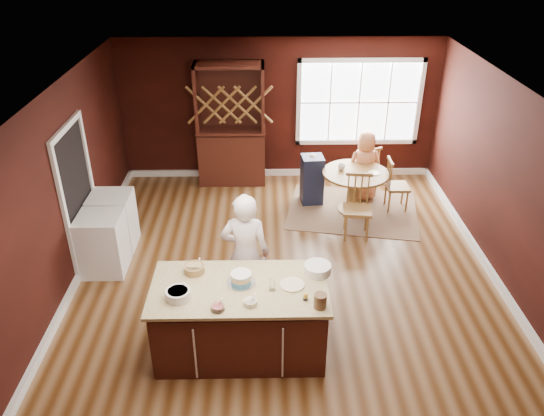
{
  "coord_description": "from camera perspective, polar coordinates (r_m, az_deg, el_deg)",
  "views": [
    {
      "loc": [
        -0.32,
        -6.18,
        4.59
      ],
      "look_at": [
        -0.2,
        0.21,
        1.05
      ],
      "focal_mm": 35.0,
      "sensor_mm": 36.0,
      "label": 1
    }
  ],
  "objects": [
    {
      "name": "room_shell",
      "position": [
        6.98,
        1.68,
        1.35
      ],
      "size": [
        7.0,
        7.0,
        7.0
      ],
      "color": "brown",
      "rests_on": "ground"
    },
    {
      "name": "window",
      "position": [
        10.29,
        9.34,
        11.15
      ],
      "size": [
        2.36,
        0.1,
        1.66
      ],
      "primitive_type": null,
      "color": "white",
      "rests_on": "room_shell"
    },
    {
      "name": "doorway",
      "position": [
        8.11,
        -20.04,
        1.02
      ],
      "size": [
        0.08,
        1.26,
        2.13
      ],
      "primitive_type": null,
      "color": "white",
      "rests_on": "room_shell"
    },
    {
      "name": "kitchen_island",
      "position": [
        6.35,
        -3.42,
        -11.92
      ],
      "size": [
        2.01,
        1.05,
        0.92
      ],
      "color": "#3E170F",
      "rests_on": "ground"
    },
    {
      "name": "dining_table",
      "position": [
        9.25,
        8.89,
        2.63
      ],
      "size": [
        1.13,
        1.13,
        0.75
      ],
      "color": "brown",
      "rests_on": "ground"
    },
    {
      "name": "baker",
      "position": [
        6.69,
        -2.87,
        -5.02
      ],
      "size": [
        0.65,
        0.46,
        1.7
      ],
      "primitive_type": "imported",
      "rotation": [
        0.0,
        0.0,
        3.06
      ],
      "color": "silver",
      "rests_on": "ground"
    },
    {
      "name": "layer_cake",
      "position": [
        6.06,
        -3.35,
        -7.55
      ],
      "size": [
        0.33,
        0.33,
        0.14
      ],
      "primitive_type": null,
      "color": "white",
      "rests_on": "kitchen_island"
    },
    {
      "name": "bowl_blue",
      "position": [
        5.93,
        -10.07,
        -9.13
      ],
      "size": [
        0.27,
        0.27,
        0.11
      ],
      "primitive_type": "cylinder",
      "color": "silver",
      "rests_on": "kitchen_island"
    },
    {
      "name": "bowl_yellow",
      "position": [
        6.3,
        -8.36,
        -6.49
      ],
      "size": [
        0.24,
        0.24,
        0.09
      ],
      "primitive_type": "cylinder",
      "color": "olive",
      "rests_on": "kitchen_island"
    },
    {
      "name": "bowl_pink",
      "position": [
        5.73,
        -5.86,
        -10.63
      ],
      "size": [
        0.15,
        0.15,
        0.06
      ],
      "primitive_type": "cylinder",
      "color": "silver",
      "rests_on": "kitchen_island"
    },
    {
      "name": "bowl_olive",
      "position": [
        5.78,
        -2.35,
        -10.12
      ],
      "size": [
        0.15,
        0.15,
        0.06
      ],
      "primitive_type": "cylinder",
      "color": "beige",
      "rests_on": "kitchen_island"
    },
    {
      "name": "drinking_glass",
      "position": [
        5.94,
        0.02,
        -8.24
      ],
      "size": [
        0.08,
        0.08,
        0.15
      ],
      "primitive_type": "cylinder",
      "color": "silver",
      "rests_on": "kitchen_island"
    },
    {
      "name": "dinner_plate",
      "position": [
        6.05,
        2.18,
        -8.24
      ],
      "size": [
        0.28,
        0.28,
        0.02
      ],
      "primitive_type": "cylinder",
      "color": "beige",
      "rests_on": "kitchen_island"
    },
    {
      "name": "white_tub",
      "position": [
        6.24,
        4.92,
        -6.53
      ],
      "size": [
        0.32,
        0.32,
        0.11
      ],
      "primitive_type": "cylinder",
      "color": "silver",
      "rests_on": "kitchen_island"
    },
    {
      "name": "stoneware_crock",
      "position": [
        5.73,
        5.21,
        -9.93
      ],
      "size": [
        0.14,
        0.14,
        0.17
      ],
      "primitive_type": "cylinder",
      "color": "#483121",
      "rests_on": "kitchen_island"
    },
    {
      "name": "toy_figurine",
      "position": [
        5.83,
        3.62,
        -9.51
      ],
      "size": [
        0.05,
        0.05,
        0.09
      ],
      "primitive_type": null,
      "color": "gold",
      "rests_on": "kitchen_island"
    },
    {
      "name": "rug",
      "position": [
        9.49,
        8.65,
        -0.23
      ],
      "size": [
        2.5,
        2.09,
        0.01
      ],
      "primitive_type": "cube",
      "rotation": [
        0.0,
        0.0,
        -0.19
      ],
      "color": "brown",
      "rests_on": "ground"
    },
    {
      "name": "chair_east",
      "position": [
        9.49,
        13.36,
        2.5
      ],
      "size": [
        0.38,
        0.4,
        0.96
      ],
      "primitive_type": null,
      "rotation": [
        0.0,
        0.0,
        1.58
      ],
      "color": "brown",
      "rests_on": "ground"
    },
    {
      "name": "chair_south",
      "position": [
        8.51,
        9.17,
        0.07
      ],
      "size": [
        0.49,
        0.47,
        1.06
      ],
      "primitive_type": null,
      "rotation": [
        0.0,
        0.0,
        -0.12
      ],
      "color": "brown",
      "rests_on": "ground"
    },
    {
      "name": "chair_north",
      "position": [
        9.96,
        10.02,
        4.14
      ],
      "size": [
        0.54,
        0.53,
        0.96
      ],
      "primitive_type": null,
      "rotation": [
        0.0,
        0.0,
        3.65
      ],
      "color": "brown",
      "rests_on": "ground"
    },
    {
      "name": "seated_woman",
      "position": [
        9.67,
        9.92,
        4.5
      ],
      "size": [
        0.67,
        0.48,
        1.3
      ],
      "primitive_type": "imported",
      "rotation": [
        0.0,
        0.0,
        3.25
      ],
      "color": "#E08758",
      "rests_on": "ground"
    },
    {
      "name": "high_chair",
      "position": [
        9.5,
        4.32,
        3.17
      ],
      "size": [
        0.41,
        0.41,
        0.93
      ],
      "primitive_type": null,
      "rotation": [
        0.0,
        0.0,
        0.1
      ],
      "color": "#1D2945",
      "rests_on": "ground"
    },
    {
      "name": "toddler",
      "position": [
        9.35,
        4.13,
        5.08
      ],
      "size": [
        0.18,
        0.14,
        0.26
      ],
      "primitive_type": null,
      "color": "#8CA5BF",
      "rests_on": "high_chair"
    },
    {
      "name": "table_plate",
      "position": [
        9.16,
        10.89,
        3.71
      ],
      "size": [
        0.2,
        0.2,
        0.01
      ],
      "primitive_type": "cylinder",
      "color": "beige",
      "rests_on": "dining_table"
    },
    {
      "name": "table_cup",
      "position": [
        9.2,
        7.48,
        4.39
      ],
      "size": [
        0.14,
        0.14,
        0.1
      ],
      "primitive_type": "imported",
      "rotation": [
        0.0,
        0.0,
        0.18
      ],
      "color": "silver",
      "rests_on": "dining_table"
    },
    {
      "name": "hutch",
      "position": [
        10.03,
        -4.44,
        8.87
      ],
      "size": [
        1.26,
        0.52,
        2.31
      ],
      "primitive_type": "cube",
      "color": "#3A220F",
      "rests_on": "ground"
    },
    {
      "name": "washer",
      "position": [
        8.02,
        -17.76,
        -3.67
      ],
      "size": [
        0.62,
        0.6,
        0.89
      ],
      "primitive_type": "cube",
      "color": "silver",
      "rests_on": "ground"
    },
    {
      "name": "dryer",
      "position": [
        8.54,
        -16.69,
        -1.35
      ],
      "size": [
        0.62,
        0.6,
        0.9
      ],
      "primitive_type": "cube",
      "color": "white",
      "rests_on": "ground"
    }
  ]
}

